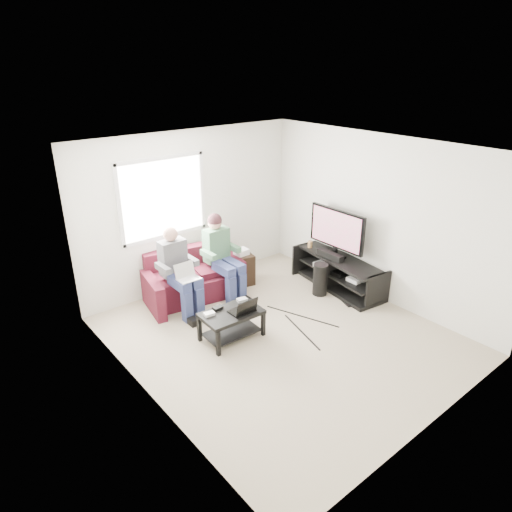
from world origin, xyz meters
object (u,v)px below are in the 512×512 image
object	(u,v)px
tv_stand	(338,274)
subwoofer	(320,279)
sofa	(193,279)
end_table	(242,268)
coffee_table	(232,319)
tv	(337,230)

from	to	relation	value
tv_stand	subwoofer	bearing A→B (deg)	175.26
sofa	end_table	xyz separation A→B (m)	(0.88, -0.15, -0.01)
tv_stand	subwoofer	size ratio (longest dim) A/B	3.21
end_table	subwoofer	bearing A→B (deg)	-56.39
coffee_table	tv	size ratio (longest dim) A/B	0.77
coffee_table	subwoofer	distance (m)	1.90
tv	subwoofer	size ratio (longest dim) A/B	2.04
subwoofer	sofa	bearing A→B (deg)	141.91
coffee_table	tv_stand	bearing A→B (deg)	2.11
coffee_table	end_table	size ratio (longest dim) A/B	1.34
sofa	end_table	bearing A→B (deg)	-9.53
sofa	tv	bearing A→B (deg)	-30.87
tv_stand	tv	bearing A→B (deg)	91.47
sofa	tv_stand	size ratio (longest dim) A/B	1.03
sofa	coffee_table	xyz separation A→B (m)	(-0.26, -1.40, 0.01)
tv	end_table	size ratio (longest dim) A/B	1.73
subwoofer	tv	bearing A→B (deg)	9.56
tv	end_table	world-z (taller)	tv
tv_stand	tv	world-z (taller)	tv
sofa	end_table	size ratio (longest dim) A/B	2.80
sofa	subwoofer	xyz separation A→B (m)	(1.63, -1.28, -0.02)
sofa	tv	size ratio (longest dim) A/B	1.62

